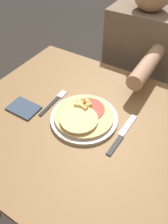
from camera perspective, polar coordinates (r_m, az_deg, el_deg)
name	(u,v)px	position (r m, az deg, el deg)	size (l,w,h in m)	color
ground_plane	(88,205)	(1.50, 1.09, -23.19)	(8.00, 8.00, 0.00)	#2D2823
dining_table	(90,145)	(0.94, 1.63, -8.73)	(1.02, 0.81, 0.77)	olive
plate	(84,118)	(0.85, 0.00, -1.56)	(0.26, 0.26, 0.01)	beige
pizza	(83,115)	(0.84, -0.26, -0.83)	(0.23, 0.23, 0.04)	#DBBC7A
fork	(55,101)	(0.94, -7.63, 2.88)	(0.03, 0.18, 0.00)	black
knife	(122,135)	(0.81, 9.85, -5.84)	(0.03, 0.22, 0.00)	black
napkin	(24,108)	(0.93, -15.49, 1.00)	(0.13, 0.09, 0.01)	#38475B
person_diner	(138,66)	(1.35, 13.89, 11.52)	(0.37, 0.52, 1.16)	#2D2D38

